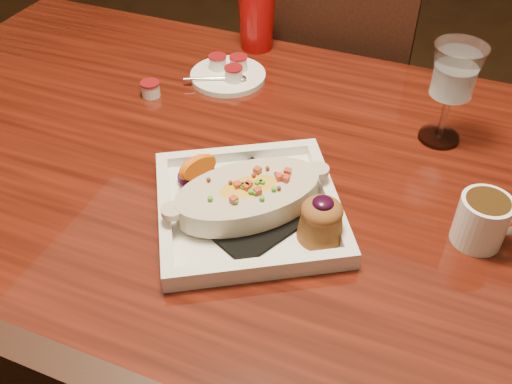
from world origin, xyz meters
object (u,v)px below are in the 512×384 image
at_px(table, 239,204).
at_px(goblet, 454,77).
at_px(plate, 254,202).
at_px(chair_far, 331,100).
at_px(coffee_mug, 484,219).
at_px(red_tumbler, 257,19).
at_px(saucer, 228,73).

relative_size(table, goblet, 8.23).
bearing_deg(table, plate, -55.29).
xyz_separation_m(table, chair_far, (-0.00, 0.63, -0.15)).
relative_size(coffee_mug, red_tumbler, 0.74).
distance_m(saucer, red_tumbler, 0.16).
relative_size(plate, coffee_mug, 3.69).
relative_size(coffee_mug, goblet, 0.56).
xyz_separation_m(chair_far, saucer, (-0.13, -0.38, 0.25)).
xyz_separation_m(table, red_tumbler, (-0.13, 0.40, 0.17)).
distance_m(table, plate, 0.18).
height_order(table, coffee_mug, coffee_mug).
relative_size(chair_far, red_tumbler, 6.81).
distance_m(plate, coffee_mug, 0.33).
height_order(table, goblet, goblet).
relative_size(plate, red_tumbler, 2.73).
height_order(coffee_mug, goblet, goblet).
height_order(coffee_mug, saucer, coffee_mug).
xyz_separation_m(plate, goblet, (0.23, 0.31, 0.10)).
xyz_separation_m(table, goblet, (0.31, 0.20, 0.22)).
xyz_separation_m(coffee_mug, saucer, (-0.53, 0.28, -0.03)).
distance_m(goblet, red_tumbler, 0.48).
height_order(table, saucer, saucer).
bearing_deg(red_tumbler, goblet, -24.52).
height_order(goblet, saucer, goblet).
bearing_deg(table, red_tumbler, 107.82).
bearing_deg(chair_far, saucer, 70.73).
height_order(table, red_tumbler, red_tumbler).
height_order(plate, saucer, plate).
xyz_separation_m(plate, saucer, (-0.21, 0.36, -0.02)).
bearing_deg(saucer, red_tumbler, 88.46).
bearing_deg(chair_far, table, 90.00).
distance_m(chair_far, red_tumbler, 0.41).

